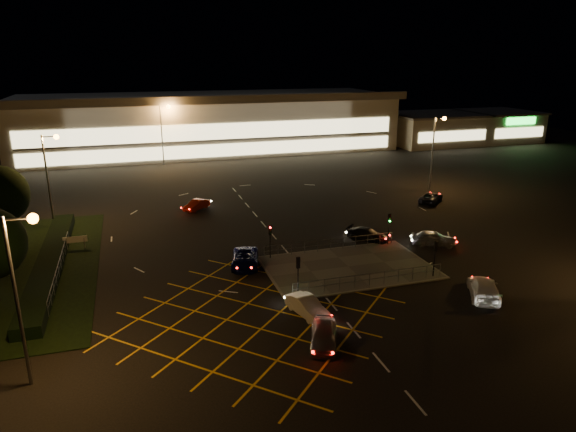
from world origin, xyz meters
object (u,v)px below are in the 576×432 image
object	(u,v)px
signal_nw	(270,235)
car_east_grey	(431,197)
signal_ne	(389,222)
car_circ_red	(197,205)
signal_sw	(298,268)
car_left_blue	(245,259)
car_approach_white	(484,288)
car_near_silver	(324,334)
car_right_silver	(434,238)
car_far_dkgrey	(368,234)
car_queue_white	(307,306)
signal_se	(435,251)

from	to	relation	value
signal_nw	car_east_grey	size ratio (longest dim) A/B	0.68
signal_ne	car_circ_red	bearing A→B (deg)	132.34
signal_sw	signal_ne	bearing A→B (deg)	-146.35
car_left_blue	car_approach_white	bearing A→B (deg)	-20.77
car_near_silver	car_right_silver	size ratio (longest dim) A/B	0.97
car_near_silver	car_far_dkgrey	size ratio (longest dim) A/B	1.00
car_queue_white	car_east_grey	distance (m)	34.12
car_near_silver	signal_sw	bearing A→B (deg)	107.79
car_east_grey	signal_ne	bearing A→B (deg)	91.63
car_circ_red	car_approach_white	size ratio (longest dim) A/B	0.73
car_near_silver	car_left_blue	bearing A→B (deg)	120.58
car_near_silver	signal_ne	bearing A→B (deg)	72.72
car_east_grey	car_right_silver	bearing A→B (deg)	105.88
signal_ne	car_east_grey	world-z (taller)	signal_ne
signal_nw	car_right_silver	distance (m)	16.38
signal_sw	car_circ_red	xyz separation A→B (m)	(-4.29, 25.86, -1.76)
signal_ne	car_approach_white	bearing A→B (deg)	-82.62
signal_sw	car_right_silver	distance (m)	17.60
car_circ_red	car_left_blue	bearing A→B (deg)	-38.35
car_left_blue	car_east_grey	distance (m)	30.20
car_left_blue	signal_sw	bearing A→B (deg)	-55.44
signal_ne	car_far_dkgrey	bearing A→B (deg)	123.02
signal_nw	car_approach_white	bearing A→B (deg)	-42.36
signal_se	car_left_blue	bearing A→B (deg)	-26.02
signal_nw	car_near_silver	world-z (taller)	signal_nw
signal_sw	car_approach_white	size ratio (longest dim) A/B	0.62
car_queue_white	car_far_dkgrey	xyz separation A→B (m)	(11.03, 12.94, -0.05)
car_queue_white	car_circ_red	xyz separation A→B (m)	(-3.99, 28.87, -0.05)
car_near_silver	car_left_blue	world-z (taller)	car_near_silver
car_east_grey	car_approach_white	size ratio (longest dim) A/B	0.91
car_near_silver	car_east_grey	world-z (taller)	car_near_silver
car_queue_white	car_approach_white	xyz separation A→B (m)	(13.90, -1.42, 0.08)
car_east_grey	signal_nw	bearing A→B (deg)	73.86
signal_se	car_queue_white	bearing A→B (deg)	13.74
car_queue_white	car_right_silver	xyz separation A→B (m)	(16.53, 9.61, 0.08)
signal_sw	car_left_blue	bearing A→B (deg)	-70.17
car_far_dkgrey	signal_nw	bearing A→B (deg)	147.02
signal_se	car_approach_white	distance (m)	4.98
car_near_silver	car_right_silver	distance (m)	21.68
signal_se	car_far_dkgrey	size ratio (longest dim) A/B	0.75
signal_se	car_near_silver	bearing A→B (deg)	29.19
signal_se	car_near_silver	size ratio (longest dim) A/B	0.75
car_right_silver	signal_sw	bearing A→B (deg)	138.64
car_far_dkgrey	car_approach_white	bearing A→B (deg)	-121.93
signal_sw	car_left_blue	xyz separation A→B (m)	(-2.56, 7.11, -1.68)
signal_ne	car_near_silver	xyz separation A→B (m)	(-12.61, -15.03, -1.65)
car_east_grey	car_approach_white	bearing A→B (deg)	113.28
car_circ_red	car_right_silver	bearing A→B (deg)	3.23
signal_ne	signal_nw	bearing A→B (deg)	180.00
signal_se	car_near_silver	world-z (taller)	signal_se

